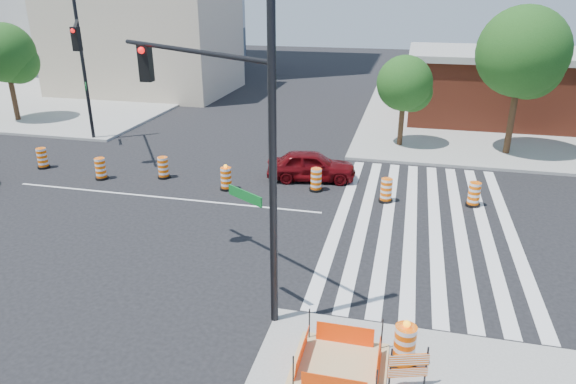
# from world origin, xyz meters

# --- Properties ---
(ground) EXTENTS (120.00, 120.00, 0.00)m
(ground) POSITION_xyz_m (0.00, 0.00, 0.00)
(ground) COLOR black
(ground) RESTS_ON ground
(sidewalk_ne) EXTENTS (22.00, 22.00, 0.15)m
(sidewalk_ne) POSITION_xyz_m (18.00, 18.00, 0.07)
(sidewalk_ne) COLOR gray
(sidewalk_ne) RESTS_ON ground
(sidewalk_nw) EXTENTS (22.00, 22.00, 0.15)m
(sidewalk_nw) POSITION_xyz_m (-18.00, 18.00, 0.07)
(sidewalk_nw) COLOR gray
(sidewalk_nw) RESTS_ON ground
(crosswalk_east) EXTENTS (6.75, 13.50, 0.01)m
(crosswalk_east) POSITION_xyz_m (10.95, 0.00, 0.01)
(crosswalk_east) COLOR silver
(crosswalk_east) RESTS_ON ground
(lane_centerline) EXTENTS (14.00, 0.12, 0.01)m
(lane_centerline) POSITION_xyz_m (0.00, 0.00, 0.01)
(lane_centerline) COLOR silver
(lane_centerline) RESTS_ON ground
(excavation_pit) EXTENTS (2.20, 2.20, 0.90)m
(excavation_pit) POSITION_xyz_m (9.00, -9.00, 0.22)
(excavation_pit) COLOR tan
(excavation_pit) RESTS_ON ground
(brick_storefront) EXTENTS (16.50, 8.50, 4.60)m
(brick_storefront) POSITION_xyz_m (18.00, 18.00, 2.32)
(brick_storefront) COLOR maroon
(brick_storefront) RESTS_ON ground
(beige_midrise) EXTENTS (14.00, 10.00, 10.00)m
(beige_midrise) POSITION_xyz_m (-12.00, 22.00, 5.00)
(beige_midrise) COLOR #BFAC92
(beige_midrise) RESTS_ON ground
(red_coupe) EXTENTS (4.33, 2.30, 1.40)m
(red_coupe) POSITION_xyz_m (5.84, 3.69, 0.70)
(red_coupe) COLOR #56070B
(red_coupe) RESTS_ON ground
(signal_pole_se) EXTENTS (5.65, 3.66, 8.71)m
(signal_pole_se) POSITION_xyz_m (5.50, -6.52, 5.33)
(signal_pole_se) COLOR black
(signal_pole_se) RESTS_ON ground
(signal_pole_nw) EXTENTS (3.69, 5.47, 8.54)m
(signal_pole_nw) POSITION_xyz_m (-7.04, 5.83, 5.23)
(signal_pole_nw) COLOR black
(signal_pole_nw) RESTS_ON ground
(pit_drum) EXTENTS (0.64, 0.64, 1.26)m
(pit_drum) POSITION_xyz_m (10.44, -8.54, 0.67)
(pit_drum) COLOR black
(pit_drum) RESTS_ON ground
(barricade) EXTENTS (0.87, 0.31, 1.05)m
(barricade) POSITION_xyz_m (10.54, -9.23, 0.73)
(barricade) COLOR #FD5E05
(barricade) RESTS_ON ground
(tree_north_b) EXTENTS (3.78, 3.77, 6.40)m
(tree_north_b) POSITION_xyz_m (-15.46, 10.08, 4.30)
(tree_north_b) COLOR #382314
(tree_north_b) RESTS_ON ground
(tree_north_c) EXTENTS (3.05, 3.00, 5.10)m
(tree_north_c) POSITION_xyz_m (9.73, 10.07, 3.42)
(tree_north_c) COLOR #382314
(tree_north_c) RESTS_ON ground
(tree_north_d) EXTENTS (4.53, 4.53, 7.70)m
(tree_north_d) POSITION_xyz_m (15.37, 9.84, 5.17)
(tree_north_d) COLOR #382314
(tree_north_d) RESTS_ON ground
(median_drum_1) EXTENTS (0.60, 0.60, 1.02)m
(median_drum_1) POSITION_xyz_m (-7.53, 2.19, 0.48)
(median_drum_1) COLOR black
(median_drum_1) RESTS_ON ground
(median_drum_2) EXTENTS (0.60, 0.60, 1.02)m
(median_drum_2) POSITION_xyz_m (-3.81, 1.45, 0.48)
(median_drum_2) COLOR black
(median_drum_2) RESTS_ON ground
(median_drum_3) EXTENTS (0.60, 0.60, 1.02)m
(median_drum_3) POSITION_xyz_m (-1.01, 2.28, 0.48)
(median_drum_3) COLOR black
(median_drum_3) RESTS_ON ground
(median_drum_4) EXTENTS (0.60, 0.60, 1.18)m
(median_drum_4) POSITION_xyz_m (2.39, 1.55, 0.49)
(median_drum_4) COLOR black
(median_drum_4) RESTS_ON ground
(median_drum_5) EXTENTS (0.60, 0.60, 1.02)m
(median_drum_5) POSITION_xyz_m (6.32, 2.35, 0.48)
(median_drum_5) COLOR black
(median_drum_5) RESTS_ON ground
(median_drum_6) EXTENTS (0.60, 0.60, 1.02)m
(median_drum_6) POSITION_xyz_m (9.42, 1.79, 0.48)
(median_drum_6) COLOR black
(median_drum_6) RESTS_ON ground
(median_drum_7) EXTENTS (0.60, 0.60, 1.02)m
(median_drum_7) POSITION_xyz_m (12.96, 2.18, 0.48)
(median_drum_7) COLOR black
(median_drum_7) RESTS_ON ground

